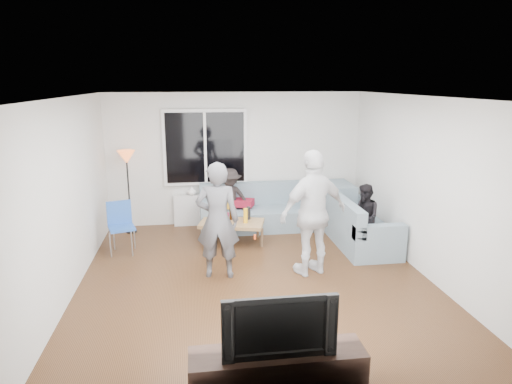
{
  "coord_description": "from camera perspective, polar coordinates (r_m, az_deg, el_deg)",
  "views": [
    {
      "loc": [
        -0.83,
        -6.01,
        2.81
      ],
      "look_at": [
        0.1,
        0.6,
        1.15
      ],
      "focal_mm": 31.52,
      "sensor_mm": 36.0,
      "label": 1
    }
  ],
  "objects": [
    {
      "name": "wall_front",
      "position": [
        3.67,
        5.92,
        -10.4
      ],
      "size": [
        5.0,
        0.04,
        2.6
      ],
      "primitive_type": "cube",
      "color": "silver",
      "rests_on": "ground"
    },
    {
      "name": "wall_left",
      "position": [
        6.42,
        -23.0,
        -0.77
      ],
      "size": [
        0.04,
        5.5,
        2.6
      ],
      "primitive_type": "cube",
      "color": "silver",
      "rests_on": "ground"
    },
    {
      "name": "coffee_table",
      "position": [
        7.98,
        -3.08,
        -5.15
      ],
      "size": [
        1.21,
        0.86,
        0.4
      ],
      "primitive_type": "cube",
      "rotation": [
        0.0,
        0.0,
        -0.25
      ],
      "color": "#A5824F",
      "rests_on": "floor"
    },
    {
      "name": "bottle_c",
      "position": [
        8.01,
        -3.16,
        -2.79
      ],
      "size": [
        0.07,
        0.07,
        0.21
      ],
      "primitive_type": "cylinder",
      "color": "black",
      "rests_on": "coffee_table"
    },
    {
      "name": "window_glass",
      "position": [
        8.76,
        -6.46,
        5.6
      ],
      "size": [
        1.5,
        0.02,
        1.35
      ],
      "primitive_type": "cube",
      "color": "black",
      "rests_on": "window_frame"
    },
    {
      "name": "bottle_e",
      "position": [
        8.01,
        -0.95,
        -2.69
      ],
      "size": [
        0.07,
        0.07,
        0.23
      ],
      "primitive_type": "cylinder",
      "color": "black",
      "rests_on": "coffee_table"
    },
    {
      "name": "spectator_back",
      "position": [
        8.63,
        -3.3,
        -0.92
      ],
      "size": [
        0.83,
        0.55,
        1.2
      ],
      "primitive_type": "imported",
      "rotation": [
        0.0,
        0.0,
        -0.14
      ],
      "color": "black",
      "rests_on": "floor"
    },
    {
      "name": "sofa_corner",
      "position": [
        9.01,
        9.27,
        -1.57
      ],
      "size": [
        0.85,
        0.85,
        0.85
      ],
      "primitive_type": "cube",
      "color": "slate",
      "rests_on": "floor"
    },
    {
      "name": "side_chair",
      "position": [
        7.79,
        -16.67,
        -4.44
      ],
      "size": [
        0.5,
        0.5,
        0.86
      ],
      "primitive_type": null,
      "rotation": [
        0.0,
        0.0,
        0.3
      ],
      "color": "#2958B5",
      "rests_on": "floor"
    },
    {
      "name": "cushion_red",
      "position": [
        8.7,
        -1.56,
        -1.37
      ],
      "size": [
        0.45,
        0.41,
        0.13
      ],
      "primitive_type": "cube",
      "rotation": [
        0.0,
        0.0,
        -0.38
      ],
      "color": "maroon",
      "rests_on": "sofa_back_section"
    },
    {
      "name": "window_mullion",
      "position": [
        8.75,
        -6.45,
        5.59
      ],
      "size": [
        0.05,
        0.03,
        1.35
      ],
      "primitive_type": "cube",
      "color": "white",
      "rests_on": "window_frame"
    },
    {
      "name": "bottle_d",
      "position": [
        7.81,
        -1.34,
        -3.01
      ],
      "size": [
        0.07,
        0.07,
        0.26
      ],
      "primitive_type": "cylinder",
      "color": "yellow",
      "rests_on": "coffee_table"
    },
    {
      "name": "floor_lamp",
      "position": [
        8.71,
        -15.83,
        -0.06
      ],
      "size": [
        0.32,
        0.32,
        1.56
      ],
      "primitive_type": null,
      "color": "orange",
      "rests_on": "floor"
    },
    {
      "name": "spectator_right",
      "position": [
        7.87,
        13.61,
        -3.06
      ],
      "size": [
        0.46,
        0.57,
        1.12
      ],
      "primitive_type": "imported",
      "rotation": [
        0.0,
        0.0,
        -1.49
      ],
      "color": "black",
      "rests_on": "floor"
    },
    {
      "name": "potted_plant",
      "position": [
        8.89,
        -2.98,
        0.92
      ],
      "size": [
        0.22,
        0.18,
        0.37
      ],
      "primitive_type": "imported",
      "rotation": [
        0.0,
        0.0,
        -0.1
      ],
      "color": "#325D25",
      "rests_on": "radiator"
    },
    {
      "name": "ceiling",
      "position": [
        6.07,
        -0.15,
        12.17
      ],
      "size": [
        5.0,
        5.5,
        0.04
      ],
      "primitive_type": "cube",
      "color": "white",
      "rests_on": "ground"
    },
    {
      "name": "wall_right",
      "position": [
        7.05,
        20.6,
        0.68
      ],
      "size": [
        0.04,
        5.5,
        2.6
      ],
      "primitive_type": "cube",
      "color": "silver",
      "rests_on": "ground"
    },
    {
      "name": "tv_console",
      "position": [
        4.42,
        2.71,
        -21.94
      ],
      "size": [
        1.6,
        0.4,
        0.44
      ],
      "primitive_type": "cube",
      "color": "#312018",
      "rests_on": "floor"
    },
    {
      "name": "television",
      "position": [
        4.14,
        2.79,
        -16.18
      ],
      "size": [
        1.02,
        0.13,
        0.59
      ],
      "primitive_type": "imported",
      "color": "black",
      "rests_on": "tv_console"
    },
    {
      "name": "floor",
      "position": [
        6.7,
        -0.13,
        -11.04
      ],
      "size": [
        5.0,
        5.5,
        0.04
      ],
      "primitive_type": "cube",
      "color": "#56351C",
      "rests_on": "ground"
    },
    {
      "name": "player_left",
      "position": [
        6.49,
        -4.9,
        -3.62
      ],
      "size": [
        0.68,
        0.49,
        1.71
      ],
      "primitive_type": "imported",
      "rotation": [
        0.0,
        0.0,
        3.0
      ],
      "color": "#515156",
      "rests_on": "floor"
    },
    {
      "name": "radiator",
      "position": [
        9.02,
        -6.24,
        -2.22
      ],
      "size": [
        1.3,
        0.12,
        0.62
      ],
      "primitive_type": "cube",
      "color": "silver",
      "rests_on": "floor"
    },
    {
      "name": "cushion_yellow",
      "position": [
        8.59,
        -5.0,
        -1.63
      ],
      "size": [
        0.46,
        0.42,
        0.14
      ],
      "primitive_type": "cube",
      "rotation": [
        0.0,
        0.0,
        0.33
      ],
      "color": "orange",
      "rests_on": "sofa_back_section"
    },
    {
      "name": "vase",
      "position": [
        8.89,
        -8.16,
        0.12
      ],
      "size": [
        0.18,
        0.18,
        0.17
      ],
      "primitive_type": "imported",
      "rotation": [
        0.0,
        0.0,
        0.08
      ],
      "color": "white",
      "rests_on": "radiator"
    },
    {
      "name": "player_right",
      "position": [
        6.6,
        7.31,
        -2.69
      ],
      "size": [
        1.18,
        0.79,
        1.87
      ],
      "primitive_type": "imported",
      "rotation": [
        0.0,
        0.0,
        3.47
      ],
      "color": "silver",
      "rests_on": "floor"
    },
    {
      "name": "window_frame",
      "position": [
        8.8,
        -6.46,
        5.64
      ],
      "size": [
        1.62,
        0.06,
        1.47
      ],
      "primitive_type": "cube",
      "color": "white",
      "rests_on": "wall_back"
    },
    {
      "name": "bottle_a",
      "position": [
        7.98,
        -5.24,
        -2.73
      ],
      "size": [
        0.07,
        0.07,
        0.25
      ],
      "primitive_type": "cylinder",
      "color": "#F54F0E",
      "rests_on": "coffee_table"
    },
    {
      "name": "sofa_right_section",
      "position": [
        8.14,
        12.9,
        -3.45
      ],
      "size": [
        2.0,
        0.85,
        0.85
      ],
      "primitive_type": null,
      "rotation": [
        0.0,
        0.0,
        1.57
      ],
      "color": "slate",
      "rests_on": "floor"
    },
    {
      "name": "sofa_back_section",
      "position": [
        8.71,
        0.5,
        -1.94
      ],
      "size": [
        2.3,
        0.85,
        0.85
      ],
      "primitive_type": null,
      "color": "slate",
      "rests_on": "floor"
    },
    {
      "name": "pitcher",
      "position": [
        7.86,
        -4.05,
        -3.28
      ],
      "size": [
        0.17,
        0.17,
        0.17
      ],
      "primitive_type": "cylinder",
      "color": "maroon",
      "rests_on": "coffee_table"
    },
    {
      "name": "wall_back",
      "position": [
        8.95,
        -2.58,
        4.23
      ],
      "size": [
        5.0,
        0.04,
        2.6
      ],
      "primitive_type": "cube",
      "color": "silver",
      "rests_on": "ground"
    }
  ]
}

